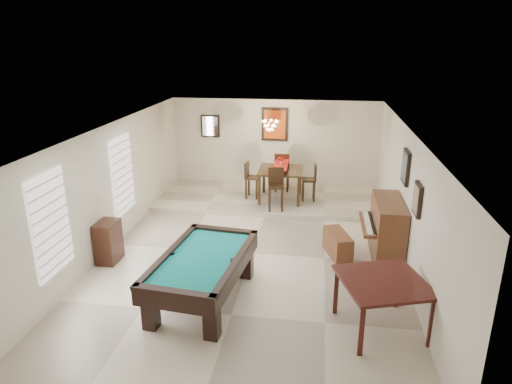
% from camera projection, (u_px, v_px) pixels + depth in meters
% --- Properties ---
extents(ground_plane, '(6.00, 9.00, 0.02)m').
position_uv_depth(ground_plane, '(252.00, 254.00, 9.51)').
color(ground_plane, beige).
extents(wall_back, '(6.00, 0.04, 2.60)m').
position_uv_depth(wall_back, '(275.00, 144.00, 13.30)').
color(wall_back, silver).
rests_on(wall_back, ground_plane).
extents(wall_front, '(6.00, 0.04, 2.60)m').
position_uv_depth(wall_front, '(189.00, 331.00, 4.87)').
color(wall_front, silver).
rests_on(wall_front, ground_plane).
extents(wall_left, '(0.04, 9.00, 2.60)m').
position_uv_depth(wall_left, '(109.00, 188.00, 9.48)').
color(wall_left, silver).
rests_on(wall_left, ground_plane).
extents(wall_right, '(0.04, 9.00, 2.60)m').
position_uv_depth(wall_right, '(407.00, 202.00, 8.69)').
color(wall_right, silver).
rests_on(wall_right, ground_plane).
extents(ceiling, '(6.00, 9.00, 0.04)m').
position_uv_depth(ceiling, '(252.00, 130.00, 8.67)').
color(ceiling, white).
rests_on(ceiling, wall_back).
extents(dining_step, '(6.00, 2.50, 0.12)m').
position_uv_depth(dining_step, '(269.00, 199.00, 12.53)').
color(dining_step, beige).
rests_on(dining_step, ground_plane).
extents(window_left_front, '(0.06, 1.00, 1.70)m').
position_uv_depth(window_left_front, '(51.00, 224.00, 7.38)').
color(window_left_front, white).
rests_on(window_left_front, wall_left).
extents(window_left_rear, '(0.06, 1.00, 1.70)m').
position_uv_depth(window_left_rear, '(122.00, 175.00, 10.01)').
color(window_left_rear, white).
rests_on(window_left_rear, wall_left).
extents(pool_table, '(1.56, 2.53, 0.80)m').
position_uv_depth(pool_table, '(203.00, 279.00, 7.71)').
color(pool_table, black).
rests_on(pool_table, ground_plane).
extents(square_table, '(1.54, 1.54, 0.84)m').
position_uv_depth(square_table, '(381.00, 305.00, 6.92)').
color(square_table, '#33100C').
rests_on(square_table, ground_plane).
extents(upright_piano, '(0.83, 1.48, 1.23)m').
position_uv_depth(upright_piano, '(380.00, 230.00, 9.13)').
color(upright_piano, brown).
rests_on(upright_piano, ground_plane).
extents(piano_bench, '(0.61, 0.97, 0.50)m').
position_uv_depth(piano_bench, '(338.00, 244.00, 9.34)').
color(piano_bench, brown).
rests_on(piano_bench, ground_plane).
extents(apothecary_chest, '(0.37, 0.56, 0.84)m').
position_uv_depth(apothecary_chest, '(108.00, 242.00, 9.06)').
color(apothecary_chest, black).
rests_on(apothecary_chest, ground_plane).
extents(dining_table, '(1.17, 1.17, 0.96)m').
position_uv_depth(dining_table, '(281.00, 182.00, 12.16)').
color(dining_table, black).
rests_on(dining_table, dining_step).
extents(flower_vase, '(0.16, 0.16, 0.21)m').
position_uv_depth(flower_vase, '(281.00, 161.00, 11.97)').
color(flower_vase, '#9E190D').
rests_on(flower_vase, dining_table).
extents(dining_chair_south, '(0.44, 0.44, 1.07)m').
position_uv_depth(dining_chair_south, '(276.00, 190.00, 11.41)').
color(dining_chair_south, black).
rests_on(dining_chair_south, dining_step).
extents(dining_chair_north, '(0.41, 0.41, 1.11)m').
position_uv_depth(dining_chair_north, '(282.00, 171.00, 12.87)').
color(dining_chair_north, black).
rests_on(dining_chair_north, dining_step).
extents(dining_chair_west, '(0.40, 0.40, 0.98)m').
position_uv_depth(dining_chair_west, '(253.00, 180.00, 12.30)').
color(dining_chair_west, black).
rests_on(dining_chair_west, dining_step).
extents(dining_chair_east, '(0.39, 0.39, 0.98)m').
position_uv_depth(dining_chair_east, '(309.00, 183.00, 12.11)').
color(dining_chair_east, black).
rests_on(dining_chair_east, dining_step).
extents(chandelier, '(0.44, 0.44, 0.60)m').
position_uv_depth(chandelier, '(270.00, 122.00, 11.79)').
color(chandelier, '#FFE5B2').
rests_on(chandelier, ceiling).
extents(back_painting, '(0.75, 0.06, 0.95)m').
position_uv_depth(back_painting, '(275.00, 124.00, 13.07)').
color(back_painting, '#D84C14').
rests_on(back_painting, wall_back).
extents(back_mirror, '(0.55, 0.06, 0.65)m').
position_uv_depth(back_mirror, '(210.00, 126.00, 13.36)').
color(back_mirror, white).
rests_on(back_mirror, wall_back).
extents(right_picture_upper, '(0.06, 0.55, 0.65)m').
position_uv_depth(right_picture_upper, '(406.00, 167.00, 8.78)').
color(right_picture_upper, slate).
rests_on(right_picture_upper, wall_right).
extents(right_picture_lower, '(0.06, 0.45, 0.55)m').
position_uv_depth(right_picture_lower, '(418.00, 199.00, 7.63)').
color(right_picture_lower, gray).
rests_on(right_picture_lower, wall_right).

